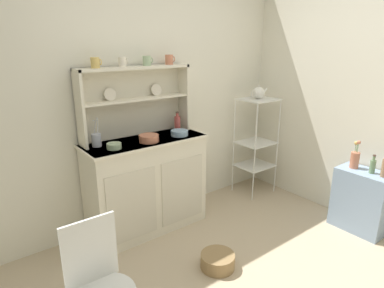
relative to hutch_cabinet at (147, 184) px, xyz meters
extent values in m
cube|color=silver|center=(0.18, 0.26, 0.79)|extent=(3.84, 0.05, 2.50)
cube|color=silver|center=(0.00, 0.00, -0.01)|extent=(1.11, 0.42, 0.90)
cube|color=beige|center=(-0.27, -0.21, -0.06)|extent=(0.47, 0.01, 0.63)
cube|color=beige|center=(0.27, -0.21, -0.06)|extent=(0.47, 0.01, 0.63)
cube|color=#EEE6CE|center=(0.00, 0.00, 0.43)|extent=(1.14, 0.45, 0.02)
cube|color=beige|center=(0.00, 0.20, 0.76)|extent=(1.07, 0.02, 0.65)
cube|color=silver|center=(-0.52, 0.12, 0.76)|extent=(0.02, 0.18, 0.65)
cube|color=silver|center=(0.52, 0.12, 0.76)|extent=(0.02, 0.18, 0.65)
cube|color=silver|center=(0.00, 0.12, 0.80)|extent=(1.03, 0.16, 0.02)
cube|color=silver|center=(0.00, 0.12, 1.07)|extent=(1.07, 0.18, 0.02)
cylinder|color=silver|center=(-0.23, 0.16, 0.86)|extent=(0.11, 0.03, 0.11)
cylinder|color=silver|center=(0.23, 0.16, 0.86)|extent=(0.11, 0.03, 0.11)
cylinder|color=silver|center=(1.25, -0.22, 0.11)|extent=(0.01, 0.01, 1.14)
cylinder|color=silver|center=(1.64, -0.22, 0.11)|extent=(0.01, 0.01, 1.14)
cylinder|color=silver|center=(1.25, 0.11, 0.11)|extent=(0.01, 0.01, 1.14)
cylinder|color=silver|center=(1.64, 0.11, 0.11)|extent=(0.01, 0.01, 1.14)
cube|color=silver|center=(1.44, -0.05, 0.67)|extent=(0.41, 0.35, 0.01)
cube|color=silver|center=(1.44, -0.05, 0.16)|extent=(0.41, 0.35, 0.01)
cube|color=silver|center=(1.44, -0.05, -0.13)|extent=(0.41, 0.35, 0.01)
cube|color=#849EBC|center=(1.62, -1.26, -0.16)|extent=(0.28, 0.48, 0.60)
cube|color=white|center=(-0.90, -0.96, 0.19)|extent=(0.31, 0.02, 0.40)
cylinder|color=#93754C|center=(0.14, -0.87, -0.40)|extent=(0.28, 0.28, 0.12)
cylinder|color=#DBB760|center=(-0.36, 0.12, 1.13)|extent=(0.07, 0.07, 0.09)
torus|color=#DBB760|center=(-0.31, 0.12, 1.13)|extent=(0.01, 0.05, 0.05)
cylinder|color=silver|center=(-0.12, 0.12, 1.13)|extent=(0.07, 0.07, 0.08)
torus|color=silver|center=(-0.08, 0.12, 1.13)|extent=(0.01, 0.05, 0.05)
cylinder|color=#9EB78E|center=(0.12, 0.12, 1.13)|extent=(0.07, 0.07, 0.09)
torus|color=#9EB78E|center=(0.17, 0.12, 1.13)|extent=(0.01, 0.05, 0.05)
cylinder|color=#C67556|center=(0.36, 0.12, 1.13)|extent=(0.07, 0.07, 0.09)
torus|color=#C67556|center=(0.41, 0.12, 1.14)|extent=(0.01, 0.05, 0.05)
cylinder|color=#9EB78E|center=(-0.33, -0.07, 0.46)|extent=(0.12, 0.12, 0.05)
cylinder|color=#C67556|center=(0.00, -0.07, 0.47)|extent=(0.18, 0.18, 0.06)
cylinder|color=#8EB2D1|center=(0.33, -0.07, 0.47)|extent=(0.16, 0.16, 0.05)
cylinder|color=#B74C47|center=(0.42, 0.09, 0.51)|extent=(0.06, 0.06, 0.14)
cylinder|color=#B74C47|center=(0.42, 0.09, 0.60)|extent=(0.03, 0.03, 0.04)
cylinder|color=#4C382D|center=(0.42, 0.09, 0.63)|extent=(0.03, 0.03, 0.01)
cylinder|color=#B2B7C6|center=(-0.42, 0.08, 0.50)|extent=(0.08, 0.08, 0.11)
cylinder|color=silver|center=(-0.40, 0.09, 0.58)|extent=(0.01, 0.02, 0.19)
ellipsoid|color=silver|center=(-0.40, 0.09, 0.68)|extent=(0.02, 0.01, 0.01)
cylinder|color=silver|center=(-0.42, 0.10, 0.57)|extent=(0.04, 0.01, 0.17)
ellipsoid|color=silver|center=(-0.42, 0.10, 0.66)|extent=(0.02, 0.01, 0.01)
cylinder|color=silver|center=(-0.40, 0.09, 0.57)|extent=(0.02, 0.02, 0.17)
ellipsoid|color=silver|center=(-0.40, 0.09, 0.66)|extent=(0.02, 0.01, 0.01)
sphere|color=white|center=(1.44, -0.05, 0.74)|extent=(0.13, 0.13, 0.13)
sphere|color=silver|center=(1.44, -0.05, 0.82)|extent=(0.02, 0.02, 0.02)
cylinder|color=white|center=(1.54, -0.05, 0.75)|extent=(0.09, 0.02, 0.07)
torus|color=white|center=(1.36, -0.05, 0.74)|extent=(0.01, 0.09, 0.09)
cylinder|color=#C67556|center=(1.62, -1.14, 0.22)|extent=(0.08, 0.08, 0.16)
cylinder|color=#4C844C|center=(1.61, -1.16, 0.34)|extent=(0.00, 0.01, 0.12)
sphere|color=#C67556|center=(1.61, -1.16, 0.40)|extent=(0.04, 0.04, 0.04)
cylinder|color=#4C844C|center=(1.63, -1.13, 0.33)|extent=(0.00, 0.01, 0.11)
sphere|color=#DBB760|center=(1.63, -1.13, 0.38)|extent=(0.04, 0.04, 0.04)
cylinder|color=#4C844C|center=(1.63, -1.14, 0.33)|extent=(0.00, 0.01, 0.11)
sphere|color=#9EB78E|center=(1.63, -1.14, 0.38)|extent=(0.04, 0.04, 0.04)
cylinder|color=#6B8C60|center=(1.62, -1.31, 0.20)|extent=(0.05, 0.05, 0.12)
cylinder|color=#6B8C60|center=(1.62, -1.31, 0.28)|extent=(0.02, 0.02, 0.04)
cylinder|color=#4C382D|center=(1.62, -1.31, 0.31)|extent=(0.03, 0.03, 0.01)
camera|label=1|loc=(-1.40, -2.53, 1.29)|focal=30.77mm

